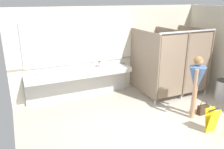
{
  "coord_description": "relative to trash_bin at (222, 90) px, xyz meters",
  "views": [
    {
      "loc": [
        -2.97,
        -3.74,
        2.86
      ],
      "look_at": [
        -0.98,
        0.64,
        1.23
      ],
      "focal_mm": 36.11,
      "sensor_mm": 36.0,
      "label": 1
    }
  ],
  "objects": [
    {
      "name": "trash_bin",
      "position": [
        0.0,
        0.0,
        0.0
      ],
      "size": [
        0.39,
        0.39,
        0.62
      ],
      "color": "#B7BABF",
      "rests_on": "ground_plane"
    },
    {
      "name": "soap_dispenser",
      "position": [
        -3.13,
        1.87,
        0.65
      ],
      "size": [
        0.07,
        0.07,
        0.19
      ],
      "color": "#D899B2",
      "rests_on": "vanity_counter"
    },
    {
      "name": "vanity_counter",
      "position": [
        -3.78,
        1.8,
        0.33
      ],
      "size": [
        3.07,
        0.53,
        1.0
      ],
      "color": "silver",
      "rests_on": "ground_plane"
    },
    {
      "name": "ground_plane",
      "position": [
        -2.52,
        -0.48,
        -0.36
      ],
      "size": [
        6.32,
        5.54,
        0.1
      ],
      "primitive_type": "cube",
      "color": "#B2A899"
    },
    {
      "name": "mirror_panel",
      "position": [
        -3.78,
        1.98,
        1.34
      ],
      "size": [
        2.97,
        0.02,
        1.23
      ],
      "primitive_type": "cube",
      "color": "silver",
      "rests_on": "wall_back"
    },
    {
      "name": "floor_drain_cover",
      "position": [
        -2.15,
        -0.06,
        -0.31
      ],
      "size": [
        0.14,
        0.14,
        0.01
      ],
      "primitive_type": "cylinder",
      "color": "#B7BABF",
      "rests_on": "ground_plane"
    },
    {
      "name": "bathroom_stalls",
      "position": [
        -1.06,
        1.02,
        0.75
      ],
      "size": [
        1.93,
        1.52,
        2.03
      ],
      "color": "#84705B",
      "rests_on": "ground_plane"
    },
    {
      "name": "person_standing",
      "position": [
        -1.5,
        -0.4,
        0.68
      ],
      "size": [
        0.56,
        0.56,
        1.57
      ],
      "color": "tan",
      "rests_on": "ground_plane"
    },
    {
      "name": "handbag",
      "position": [
        -1.17,
        -0.43,
        -0.18
      ],
      "size": [
        0.3,
        0.13,
        0.39
      ],
      "color": "#3F2D1E",
      "rests_on": "ground_plane"
    },
    {
      "name": "wall_back",
      "position": [
        -2.52,
        2.06,
        1.01
      ],
      "size": [
        6.32,
        0.12,
        2.65
      ],
      "primitive_type": "cube",
      "color": "beige",
      "rests_on": "ground_plane"
    },
    {
      "name": "wet_floor_sign",
      "position": [
        -1.65,
        -1.13,
        -0.02
      ],
      "size": [
        0.28,
        0.19,
        0.57
      ],
      "color": "yellow",
      "rests_on": "ground_plane"
    },
    {
      "name": "wall_back_tile_band",
      "position": [
        -2.52,
        1.99,
        0.74
      ],
      "size": [
        6.32,
        0.01,
        0.06
      ],
      "primitive_type": "cube",
      "color": "#9E937F",
      "rests_on": "wall_back"
    }
  ]
}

